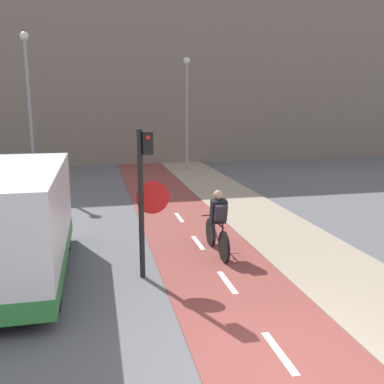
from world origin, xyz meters
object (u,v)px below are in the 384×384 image
at_px(traffic_light_pole, 145,187).
at_px(cyclist_near, 218,225).
at_px(van, 9,226).
at_px(street_lamp_far, 29,93).
at_px(street_lamp_sidewalk, 187,101).

relative_size(traffic_light_pole, cyclist_near, 1.63).
bearing_deg(van, street_lamp_far, 94.68).
height_order(traffic_light_pole, cyclist_near, traffic_light_pole).
xyz_separation_m(traffic_light_pole, street_lamp_sidewalk, (3.70, 13.38, 1.70)).
height_order(street_lamp_far, cyclist_near, street_lamp_far).
height_order(traffic_light_pole, street_lamp_sidewalk, street_lamp_sidewalk).
xyz_separation_m(street_lamp_far, van, (0.84, -10.25, -2.76)).
bearing_deg(cyclist_near, street_lamp_far, 118.34).
height_order(cyclist_near, van, van).
relative_size(traffic_light_pole, street_lamp_sidewalk, 0.53).
bearing_deg(street_lamp_far, van, -85.32).
bearing_deg(traffic_light_pole, street_lamp_sidewalk, 74.54).
height_order(street_lamp_sidewalk, van, street_lamp_sidewalk).
xyz_separation_m(traffic_light_pole, cyclist_near, (1.78, 0.94, -1.15)).
bearing_deg(traffic_light_pole, cyclist_near, 27.79).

